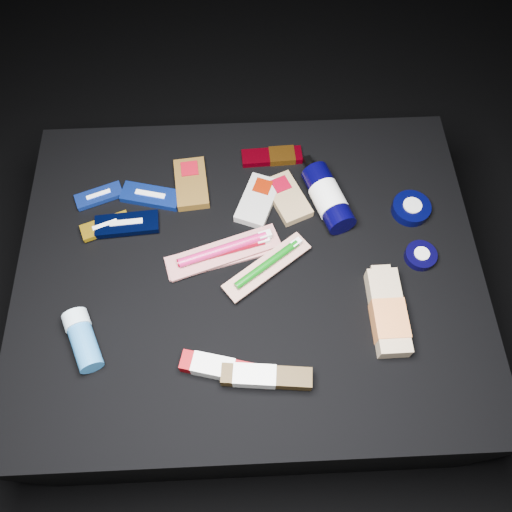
{
  "coord_description": "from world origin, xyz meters",
  "views": [
    {
      "loc": [
        -0.01,
        -0.46,
        1.35
      ],
      "look_at": [
        0.01,
        0.01,
        0.42
      ],
      "focal_mm": 35.0,
      "sensor_mm": 36.0,
      "label": 1
    }
  ],
  "objects_px": {
    "lotion_bottle": "(328,198)",
    "toothpaste_carton_red": "(221,368)",
    "bodywash_bottle": "(388,314)",
    "deodorant_stick": "(83,339)"
  },
  "relations": [
    {
      "from": "lotion_bottle",
      "to": "toothpaste_carton_red",
      "type": "relative_size",
      "value": 1.19
    },
    {
      "from": "lotion_bottle",
      "to": "toothpaste_carton_red",
      "type": "height_order",
      "value": "lotion_bottle"
    },
    {
      "from": "bodywash_bottle",
      "to": "lotion_bottle",
      "type": "bearing_deg",
      "value": 108.13
    },
    {
      "from": "deodorant_stick",
      "to": "toothpaste_carton_red",
      "type": "xyz_separation_m",
      "value": [
        0.26,
        -0.07,
        -0.01
      ]
    },
    {
      "from": "deodorant_stick",
      "to": "toothpaste_carton_red",
      "type": "relative_size",
      "value": 0.75
    },
    {
      "from": "bodywash_bottle",
      "to": "toothpaste_carton_red",
      "type": "bearing_deg",
      "value": -164.86
    },
    {
      "from": "lotion_bottle",
      "to": "deodorant_stick",
      "type": "bearing_deg",
      "value": -167.24
    },
    {
      "from": "lotion_bottle",
      "to": "toothpaste_carton_red",
      "type": "xyz_separation_m",
      "value": [
        -0.24,
        -0.36,
        -0.02
      ]
    },
    {
      "from": "bodywash_bottle",
      "to": "toothpaste_carton_red",
      "type": "xyz_separation_m",
      "value": [
        -0.33,
        -0.09,
        -0.0
      ]
    },
    {
      "from": "deodorant_stick",
      "to": "lotion_bottle",
      "type": "bearing_deg",
      "value": 7.39
    }
  ]
}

